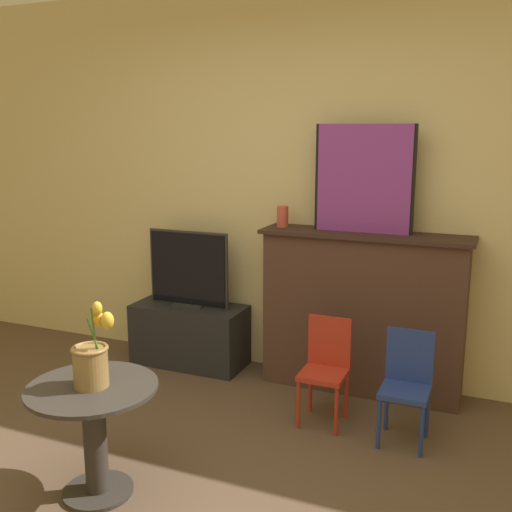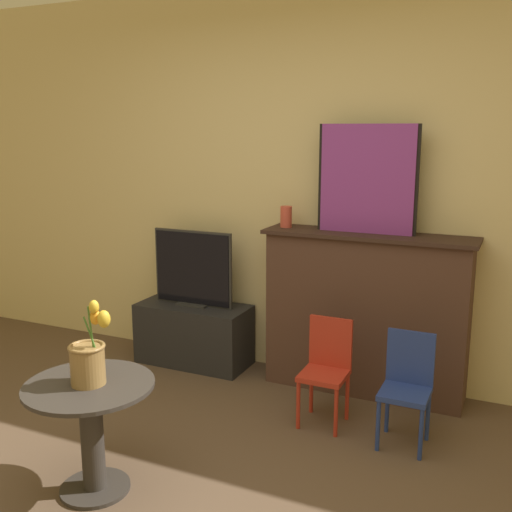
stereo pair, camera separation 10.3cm
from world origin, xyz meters
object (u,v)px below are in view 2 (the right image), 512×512
(tv_monitor, at_px, (193,269))
(chair_red, at_px, (327,365))
(chair_blue, at_px, (407,382))
(vase_tulips, at_px, (89,358))
(painting, at_px, (367,179))

(tv_monitor, relative_size, chair_red, 1.00)
(tv_monitor, relative_size, chair_blue, 1.00)
(chair_blue, distance_m, vase_tulips, 1.72)
(chair_red, xyz_separation_m, chair_blue, (0.48, -0.05, 0.00))
(chair_blue, relative_size, vase_tulips, 1.53)
(painting, height_order, tv_monitor, painting)
(chair_blue, height_order, vase_tulips, vase_tulips)
(painting, relative_size, vase_tulips, 1.67)
(chair_blue, bearing_deg, painting, 125.58)
(tv_monitor, bearing_deg, vase_tulips, -76.38)
(vase_tulips, bearing_deg, chair_red, 55.42)
(chair_red, bearing_deg, vase_tulips, -124.58)
(chair_red, bearing_deg, painting, 82.60)
(tv_monitor, bearing_deg, chair_red, -21.65)
(painting, distance_m, chair_blue, 1.28)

